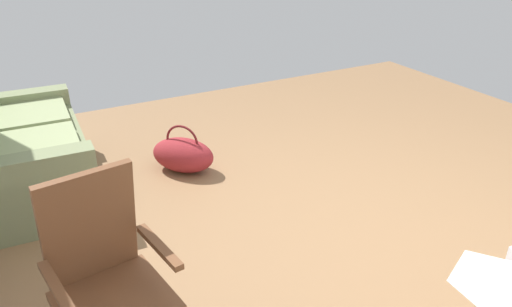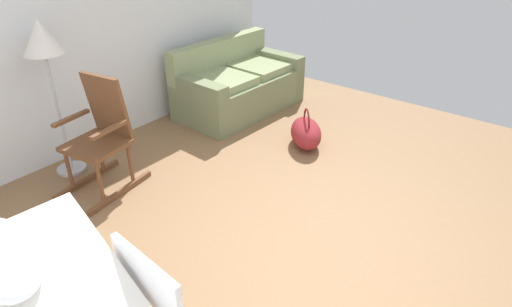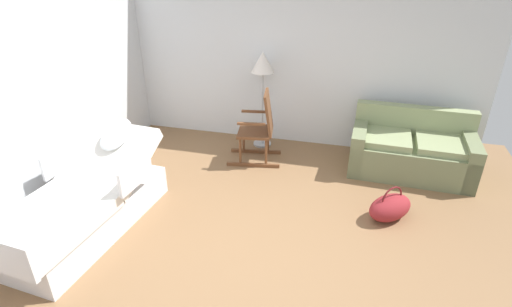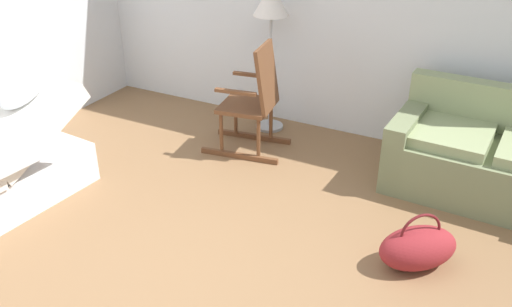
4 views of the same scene
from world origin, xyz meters
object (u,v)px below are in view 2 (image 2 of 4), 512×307
at_px(duffel_bag, 306,133).
at_px(couch, 238,87).
at_px(rocking_chair, 101,136).
at_px(floor_lamp, 43,48).

bearing_deg(duffel_bag, couch, 76.09).
distance_m(rocking_chair, duffel_bag, 2.10).
bearing_deg(floor_lamp, rocking_chair, -80.60).
bearing_deg(duffel_bag, rocking_chair, 150.32).
relative_size(couch, duffel_bag, 2.60).
distance_m(couch, duffel_bag, 1.27).
bearing_deg(rocking_chair, duffel_bag, -29.68).
xyz_separation_m(floor_lamp, duffel_bag, (1.88, -1.54, -1.07)).
xyz_separation_m(rocking_chair, floor_lamp, (-0.08, 0.51, 0.72)).
relative_size(rocking_chair, duffel_bag, 1.67).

